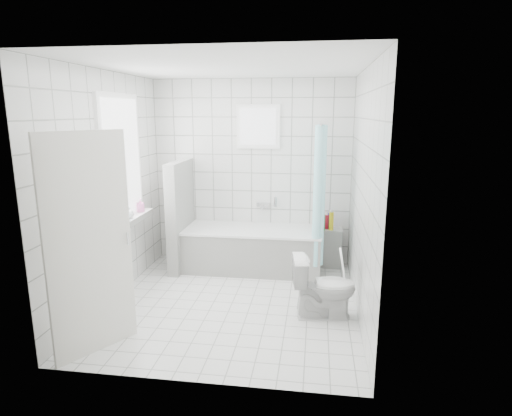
# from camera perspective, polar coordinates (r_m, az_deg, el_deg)

# --- Properties ---
(ground) EXTENTS (3.00, 3.00, 0.00)m
(ground) POSITION_cam_1_polar(r_m,az_deg,el_deg) (5.05, -3.18, -12.50)
(ground) COLOR white
(ground) RESTS_ON ground
(ceiling) EXTENTS (3.00, 3.00, 0.00)m
(ceiling) POSITION_cam_1_polar(r_m,az_deg,el_deg) (4.59, -3.60, 18.31)
(ceiling) COLOR white
(ceiling) RESTS_ON ground
(wall_back) EXTENTS (2.80, 0.02, 2.60)m
(wall_back) POSITION_cam_1_polar(r_m,az_deg,el_deg) (6.11, -0.60, 4.70)
(wall_back) COLOR white
(wall_back) RESTS_ON ground
(wall_front) EXTENTS (2.80, 0.02, 2.60)m
(wall_front) POSITION_cam_1_polar(r_m,az_deg,el_deg) (3.23, -8.63, -2.68)
(wall_front) COLOR white
(wall_front) RESTS_ON ground
(wall_left) EXTENTS (0.02, 3.00, 2.60)m
(wall_left) POSITION_cam_1_polar(r_m,az_deg,el_deg) (5.11, -18.97, 2.44)
(wall_left) COLOR white
(wall_left) RESTS_ON ground
(wall_right) EXTENTS (0.02, 3.00, 2.60)m
(wall_right) POSITION_cam_1_polar(r_m,az_deg,el_deg) (4.59, 14.04, 1.65)
(wall_right) COLOR white
(wall_right) RESTS_ON ground
(window_left) EXTENTS (0.01, 0.90, 1.40)m
(window_left) POSITION_cam_1_polar(r_m,az_deg,el_deg) (5.32, -17.31, 6.20)
(window_left) COLOR white
(window_left) RESTS_ON wall_left
(window_back) EXTENTS (0.50, 0.01, 0.50)m
(window_back) POSITION_cam_1_polar(r_m,az_deg,el_deg) (5.99, 0.28, 10.79)
(window_back) COLOR white
(window_back) RESTS_ON wall_back
(window_sill) EXTENTS (0.18, 1.02, 0.08)m
(window_sill) POSITION_cam_1_polar(r_m,az_deg,el_deg) (5.43, -16.37, -1.57)
(window_sill) COLOR white
(window_sill) RESTS_ON wall_left
(door) EXTENTS (0.46, 0.70, 2.00)m
(door) POSITION_cam_1_polar(r_m,az_deg,el_deg) (4.03, -21.29, -4.76)
(door) COLOR silver
(door) RESTS_ON ground
(bathtub) EXTENTS (1.88, 0.77, 0.58)m
(bathtub) POSITION_cam_1_polar(r_m,az_deg,el_deg) (5.96, -0.43, -5.46)
(bathtub) COLOR white
(bathtub) RESTS_ON ground
(partition_wall) EXTENTS (0.15, 0.85, 1.50)m
(partition_wall) POSITION_cam_1_polar(r_m,az_deg,el_deg) (6.02, -10.00, -0.95)
(partition_wall) COLOR white
(partition_wall) RESTS_ON ground
(tiled_ledge) EXTENTS (0.40, 0.24, 0.55)m
(tiled_ledge) POSITION_cam_1_polar(r_m,az_deg,el_deg) (6.16, 9.47, -5.21)
(tiled_ledge) COLOR white
(tiled_ledge) RESTS_ON ground
(toilet) EXTENTS (0.71, 0.46, 0.68)m
(toilet) POSITION_cam_1_polar(r_m,az_deg,el_deg) (4.66, 9.03, -10.34)
(toilet) COLOR white
(toilet) RESTS_ON ground
(curtain_rod) EXTENTS (0.02, 0.80, 0.02)m
(curtain_rod) POSITION_cam_1_polar(r_m,az_deg,el_deg) (5.58, 8.62, 11.02)
(curtain_rod) COLOR silver
(curtain_rod) RESTS_ON wall_back
(shower_curtain) EXTENTS (0.14, 0.48, 1.78)m
(shower_curtain) POSITION_cam_1_polar(r_m,az_deg,el_deg) (5.55, 8.32, 1.66)
(shower_curtain) COLOR #4CD7DF
(shower_curtain) RESTS_ON curtain_rod
(tub_faucet) EXTENTS (0.18, 0.06, 0.06)m
(tub_faucet) POSITION_cam_1_polar(r_m,az_deg,el_deg) (6.13, 0.95, 0.45)
(tub_faucet) COLOR silver
(tub_faucet) RESTS_ON wall_back
(sill_bottles) EXTENTS (0.16, 0.62, 0.17)m
(sill_bottles) POSITION_cam_1_polar(r_m,az_deg,el_deg) (5.38, -16.40, -0.36)
(sill_bottles) COLOR white
(sill_bottles) RESTS_ON window_sill
(ledge_bottles) EXTENTS (0.18, 0.16, 0.26)m
(ledge_bottles) POSITION_cam_1_polar(r_m,az_deg,el_deg) (6.02, 9.57, -1.79)
(ledge_bottles) COLOR red
(ledge_bottles) RESTS_ON tiled_ledge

